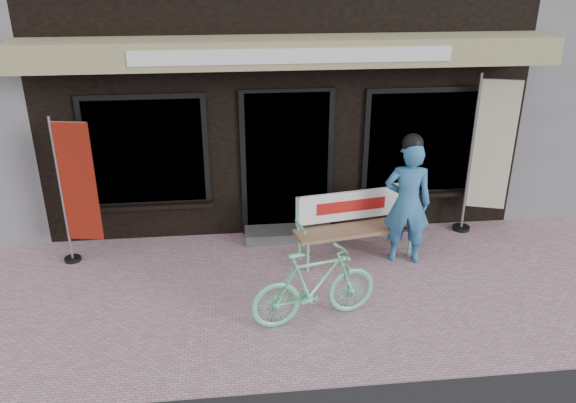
{
  "coord_description": "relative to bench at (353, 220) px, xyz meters",
  "views": [
    {
      "loc": [
        -0.84,
        -5.71,
        3.82
      ],
      "look_at": [
        -0.13,
        0.7,
        1.05
      ],
      "focal_mm": 35.0,
      "sensor_mm": 36.0,
      "label": 1
    }
  ],
  "objects": [
    {
      "name": "storefront",
      "position": [
        -0.83,
        3.8,
        2.46
      ],
      "size": [
        7.0,
        6.77,
        6.0
      ],
      "color": "black",
      "rests_on": "ground"
    },
    {
      "name": "ground",
      "position": [
        -0.83,
        -1.16,
        -0.53
      ],
      "size": [
        70.0,
        70.0,
        0.0
      ],
      "primitive_type": "plane",
      "color": "#BE919E",
      "rests_on": "ground"
    },
    {
      "name": "nobori_cream",
      "position": [
        2.08,
        0.5,
        0.71
      ],
      "size": [
        0.71,
        0.37,
        2.4
      ],
      "rotation": [
        0.0,
        0.0,
        -0.33
      ],
      "color": "gray",
      "rests_on": "ground"
    },
    {
      "name": "bench",
      "position": [
        0.0,
        0.0,
        0.0
      ],
      "size": [
        1.73,
        0.71,
        0.91
      ],
      "rotation": [
        0.0,
        0.0,
        0.17
      ],
      "color": "#6ED6A4",
      "rests_on": "ground"
    },
    {
      "name": "person",
      "position": [
        0.67,
        -0.24,
        0.36
      ],
      "size": [
        0.69,
        0.53,
        1.81
      ],
      "rotation": [
        0.0,
        0.0,
        -0.21
      ],
      "color": "teal",
      "rests_on": "ground"
    },
    {
      "name": "bicycle",
      "position": [
        -0.77,
        -1.5,
        -0.08
      ],
      "size": [
        1.57,
        0.76,
        0.91
      ],
      "primitive_type": "imported",
      "rotation": [
        0.0,
        0.0,
        1.8
      ],
      "color": "#6ED6A4",
      "rests_on": "ground"
    },
    {
      "name": "nobori_red",
      "position": [
        -3.68,
        0.2,
        0.52
      ],
      "size": [
        0.61,
        0.26,
        2.05
      ],
      "rotation": [
        0.0,
        0.0,
        -0.18
      ],
      "color": "gray",
      "rests_on": "ground"
    },
    {
      "name": "menu_stand",
      "position": [
        0.82,
        0.83,
        -0.12
      ],
      "size": [
        0.41,
        0.16,
        0.8
      ],
      "rotation": [
        0.0,
        0.0,
        -0.2
      ],
      "color": "black",
      "rests_on": "ground"
    }
  ]
}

